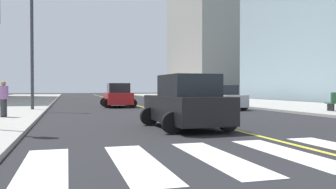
# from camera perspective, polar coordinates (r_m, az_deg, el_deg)

# --- Properties ---
(sidewalk_kerb_east) EXTENTS (10.00, 120.00, 0.15)m
(sidewalk_kerb_east) POSITION_cam_1_polar(r_m,az_deg,el_deg) (29.32, 21.98, -1.87)
(sidewalk_kerb_east) COLOR #9E9B93
(sidewalk_kerb_east) RESTS_ON ground
(crosswalk_paint) EXTENTS (13.50, 4.00, 0.01)m
(crosswalk_paint) POSITION_cam_1_polar(r_m,az_deg,el_deg) (9.29, 23.56, -8.48)
(crosswalk_paint) COLOR silver
(crosswalk_paint) RESTS_ON ground
(lane_divider_paint) EXTENTS (0.16, 80.00, 0.01)m
(lane_divider_paint) POSITION_cam_1_polar(r_m,az_deg,el_deg) (43.47, -8.33, -0.97)
(lane_divider_paint) COLOR yellow
(lane_divider_paint) RESTS_ON ground
(parking_garage_concrete) EXTENTS (18.00, 24.00, 29.52)m
(parking_garage_concrete) POSITION_cam_1_polar(r_m,az_deg,el_deg) (81.06, 8.42, 10.43)
(parking_garage_concrete) COLOR #9E9B93
(parking_garage_concrete) RESTS_ON ground
(car_red_nearest) EXTENTS (2.74, 4.33, 1.92)m
(car_red_nearest) POSITION_cam_1_polar(r_m,az_deg,el_deg) (28.54, -8.16, -0.23)
(car_red_nearest) COLOR red
(car_red_nearest) RESTS_ON ground
(car_silver_second) EXTENTS (2.45, 3.90, 1.74)m
(car_silver_second) POSITION_cam_1_polar(r_m,az_deg,el_deg) (25.37, 9.17, -0.58)
(car_silver_second) COLOR #B7B7BC
(car_silver_second) RESTS_ON ground
(car_blue_third) EXTENTS (2.53, 4.06, 1.81)m
(car_blue_third) POSITION_cam_1_polar(r_m,az_deg,el_deg) (59.17, -8.46, 0.38)
(car_blue_third) COLOR #2D479E
(car_blue_third) RESTS_ON ground
(car_black_fourth) EXTENTS (2.98, 4.63, 2.03)m
(car_black_fourth) POSITION_cam_1_polar(r_m,az_deg,el_deg) (13.26, 3.01, -1.46)
(car_black_fourth) COLOR black
(car_black_fourth) RESTS_ON ground
(car_green_fifth) EXTENTS (2.50, 3.98, 1.77)m
(car_green_fifth) POSITION_cam_1_polar(r_m,az_deg,el_deg) (34.15, 2.43, -0.12)
(car_green_fifth) COLOR #236B42
(car_green_fifth) RESTS_ON ground
(pedestrian_walking_west) EXTENTS (0.42, 0.42, 1.72)m
(pedestrian_walking_west) POSITION_cam_1_polar(r_m,az_deg,el_deg) (18.39, -25.26, -0.40)
(pedestrian_walking_west) COLOR #38383D
(pedestrian_walking_west) RESTS_ON sidewalk_kerb_west
(street_lamp) EXTENTS (0.44, 0.44, 8.14)m
(street_lamp) POSITION_cam_1_polar(r_m,az_deg,el_deg) (24.56, -21.32, 8.87)
(street_lamp) COLOR #38383D
(street_lamp) RESTS_ON sidewalk_kerb_west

